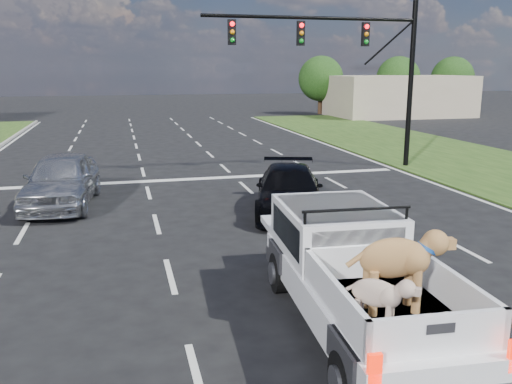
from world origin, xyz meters
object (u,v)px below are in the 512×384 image
traffic_signal (360,56)px  pickup_truck (355,272)px  silver_sedan (61,180)px  black_coupe (289,190)px

traffic_signal → pickup_truck: traffic_signal is taller
traffic_signal → silver_sedan: (-11.66, -3.64, -3.90)m
pickup_truck → silver_sedan: size_ratio=1.14×
traffic_signal → silver_sedan: bearing=-162.7°
traffic_signal → black_coupe: (-5.00, -6.25, -4.04)m
silver_sedan → black_coupe: silver_sedan is taller
pickup_truck → traffic_signal: bearing=69.2°
traffic_signal → black_coupe: size_ratio=1.92×
traffic_signal → black_coupe: 8.96m
traffic_signal → black_coupe: traffic_signal is taller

